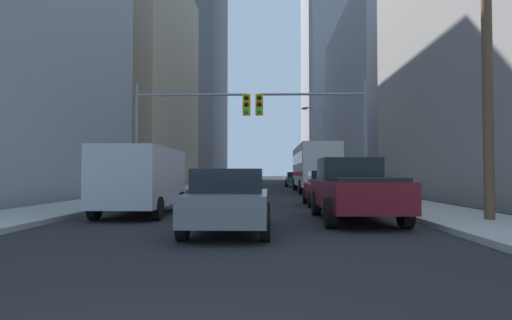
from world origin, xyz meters
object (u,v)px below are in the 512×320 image
Objects in this scene: traffic_signal_near_left at (187,120)px; sedan_red at (328,188)px; sedan_navy at (224,179)px; cargo_van_silver at (142,177)px; sedan_white at (212,182)px; traffic_signal_near_right at (316,119)px; pickup_truck_maroon at (354,189)px; sedan_green at (295,179)px; city_bus at (314,166)px; sedan_grey at (230,200)px.

sedan_red is at bearing -22.43° from traffic_signal_near_left.
sedan_red is 26.15m from sedan_navy.
cargo_van_silver is at bearing -147.03° from sedan_red.
sedan_red is 0.70× the size of traffic_signal_near_left.
traffic_signal_near_right is at bearing -59.26° from sedan_white.
pickup_truck_maroon is 1.29× the size of sedan_navy.
sedan_green is at bearing 10.52° from sedan_navy.
cargo_van_silver is 7.77m from traffic_signal_near_left.
sedan_green is at bearing 73.99° from traffic_signal_near_left.
city_bus is at bearing 84.87° from traffic_signal_near_right.
sedan_green is at bearing 92.99° from city_bus.
sedan_navy is 0.70× the size of traffic_signal_near_right.
sedan_white is at bearing 174.65° from city_bus.
traffic_signal_near_left reaches higher than sedan_green.
sedan_grey and sedan_green have the same top height.
traffic_signal_near_right is (6.54, -0.00, -0.01)m from traffic_signal_near_left.
traffic_signal_near_right is at bearing 91.11° from pickup_truck_maroon.
sedan_grey is 35.44m from sedan_green.
sedan_white is at bearing 90.18° from cargo_van_silver.
city_bus is 2.74× the size of sedan_navy.
sedan_red and sedan_green have the same top height.
sedan_navy is 0.70× the size of traffic_signal_near_left.
sedan_grey is at bearing -81.48° from sedan_white.
sedan_green is (0.10, 32.47, -0.16)m from pickup_truck_maroon.
sedan_red is 8.01m from traffic_signal_near_left.
cargo_van_silver is 1.25× the size of sedan_grey.
sedan_red and sedan_white have the same top height.
sedan_green is at bearing 89.82° from pickup_truck_maroon.
sedan_green is at bearing 89.81° from sedan_red.
sedan_navy is at bearing -169.48° from sedan_green.
sedan_grey is 0.70× the size of traffic_signal_near_left.
city_bus reaches higher than sedan_navy.
traffic_signal_near_left is at bearing 157.57° from sedan_red.
pickup_truck_maroon is 4.46m from sedan_grey.
sedan_red and sedan_navy have the same top height.
city_bus is 22.58m from sedan_grey.
traffic_signal_near_right is at bearing -95.13° from city_bus.
traffic_signal_near_right is at bearing 73.95° from sedan_grey.
sedan_white is 1.01× the size of sedan_navy.
sedan_grey is 1.00× the size of sedan_red.
sedan_grey is at bearing -111.77° from sedan_red.
cargo_van_silver is (-6.85, 1.52, 0.35)m from pickup_truck_maroon.
sedan_green is (7.01, 12.39, 0.00)m from sedan_white.
pickup_truck_maroon is 0.91× the size of traffic_signal_near_right.
sedan_grey is at bearing -83.93° from sedan_navy.
pickup_truck_maroon is at bearing -92.32° from city_bus.
cargo_van_silver is 5.49m from sedan_grey.
sedan_green is 24.91m from traffic_signal_near_left.
city_bus reaches higher than cargo_van_silver.
pickup_truck_maroon is at bearing -77.17° from sedan_navy.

